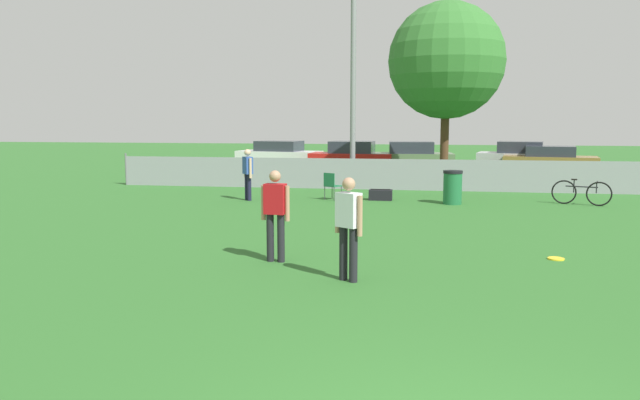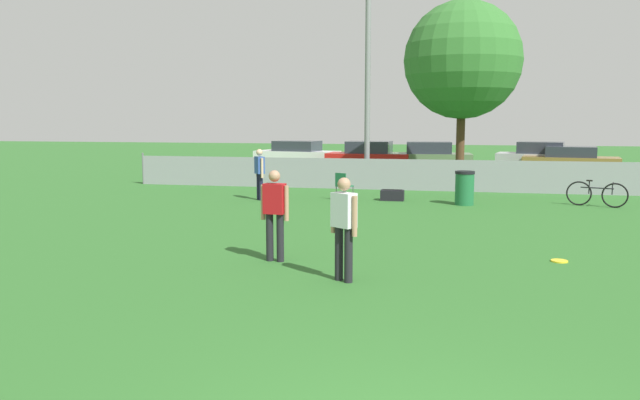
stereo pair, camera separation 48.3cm
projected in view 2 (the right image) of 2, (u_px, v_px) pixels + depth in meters
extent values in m
cube|color=gray|center=(452.00, 176.00, 21.65)|extent=(23.46, 0.03, 1.10)
cylinder|color=slate|center=(143.00, 169.00, 24.13)|extent=(0.07, 0.07, 1.21)
cylinder|color=gray|center=(368.00, 89.00, 22.69)|extent=(0.20, 0.20, 7.15)
cylinder|color=#4C331E|center=(460.00, 145.00, 23.62)|extent=(0.32, 0.32, 3.05)
sphere|color=#33702D|center=(463.00, 60.00, 23.21)|extent=(4.38, 4.38, 4.38)
cylinder|color=black|center=(339.00, 253.00, 9.63)|extent=(0.13, 0.13, 0.85)
cylinder|color=black|center=(348.00, 255.00, 9.49)|extent=(0.13, 0.13, 0.85)
cube|color=silver|center=(344.00, 210.00, 9.48)|extent=(0.43, 0.38, 0.53)
sphere|color=tan|center=(344.00, 184.00, 9.43)|extent=(0.20, 0.20, 0.20)
cylinder|color=tan|center=(333.00, 213.00, 9.64)|extent=(0.08, 0.08, 0.61)
cylinder|color=tan|center=(355.00, 216.00, 9.33)|extent=(0.08, 0.08, 0.61)
cylinder|color=black|center=(270.00, 237.00, 10.96)|extent=(0.13, 0.13, 0.85)
cylinder|color=black|center=(280.00, 238.00, 10.90)|extent=(0.13, 0.13, 0.85)
cube|color=#B21419|center=(275.00, 199.00, 10.84)|extent=(0.39, 0.26, 0.53)
sphere|color=tan|center=(274.00, 176.00, 10.79)|extent=(0.20, 0.20, 0.20)
cylinder|color=tan|center=(263.00, 202.00, 10.92)|extent=(0.08, 0.08, 0.61)
cylinder|color=tan|center=(286.00, 203.00, 10.78)|extent=(0.08, 0.08, 0.61)
cylinder|color=#191933|center=(261.00, 187.00, 19.25)|extent=(0.13, 0.13, 0.82)
cylinder|color=#191933|center=(259.00, 187.00, 19.42)|extent=(0.13, 0.13, 0.82)
cube|color=#2D4C9E|center=(260.00, 165.00, 19.25)|extent=(0.39, 0.41, 0.53)
sphere|color=#D8AD8C|center=(259.00, 152.00, 19.20)|extent=(0.20, 0.20, 0.20)
cylinder|color=#D8AD8C|center=(262.00, 168.00, 19.07)|extent=(0.08, 0.08, 0.61)
cylinder|color=#D8AD8C|center=(257.00, 167.00, 19.45)|extent=(0.08, 0.08, 0.61)
cylinder|color=yellow|center=(559.00, 261.00, 10.94)|extent=(0.29, 0.29, 0.03)
torus|color=yellow|center=(559.00, 261.00, 10.94)|extent=(0.29, 0.29, 0.03)
cylinder|color=#333338|center=(353.00, 193.00, 19.40)|extent=(0.02, 0.02, 0.42)
cylinder|color=#333338|center=(344.00, 192.00, 19.65)|extent=(0.02, 0.02, 0.42)
cylinder|color=#333338|center=(345.00, 194.00, 19.13)|extent=(0.02, 0.02, 0.42)
cylinder|color=#333338|center=(336.00, 193.00, 19.38)|extent=(0.02, 0.02, 0.42)
cube|color=#1E663F|center=(345.00, 186.00, 19.36)|extent=(0.57, 0.57, 0.03)
cube|color=#1E663F|center=(341.00, 180.00, 19.19)|extent=(0.37, 0.23, 0.40)
torus|color=black|center=(579.00, 193.00, 18.10)|extent=(0.68, 0.28, 0.71)
torus|color=black|center=(615.00, 195.00, 17.60)|extent=(0.68, 0.28, 0.71)
cylinder|color=black|center=(597.00, 188.00, 17.83)|extent=(0.84, 0.33, 0.04)
cylinder|color=black|center=(589.00, 188.00, 17.94)|extent=(0.03, 0.03, 0.37)
cylinder|color=black|center=(612.00, 189.00, 17.62)|extent=(0.03, 0.03, 0.33)
cube|color=black|center=(590.00, 181.00, 17.91)|extent=(0.17, 0.11, 0.04)
cylinder|color=black|center=(613.00, 183.00, 17.60)|extent=(0.17, 0.42, 0.03)
cylinder|color=#1E6638|center=(465.00, 189.00, 18.20)|extent=(0.54, 0.54, 0.91)
cylinder|color=black|center=(465.00, 172.00, 18.14)|extent=(0.57, 0.57, 0.08)
cube|color=black|center=(392.00, 195.00, 19.25)|extent=(0.71, 0.39, 0.32)
cube|color=black|center=(392.00, 190.00, 19.23)|extent=(0.61, 0.04, 0.02)
cylinder|color=black|center=(326.00, 162.00, 32.34)|extent=(0.68, 0.29, 0.65)
cylinder|color=black|center=(315.00, 163.00, 30.95)|extent=(0.68, 0.29, 0.65)
cylinder|color=black|center=(281.00, 160.00, 33.32)|extent=(0.68, 0.29, 0.65)
cylinder|color=black|center=(268.00, 162.00, 31.93)|extent=(0.68, 0.29, 0.65)
cube|color=white|center=(297.00, 158.00, 32.11)|extent=(4.46, 2.43, 0.69)
cube|color=#2D333D|center=(297.00, 146.00, 32.03)|extent=(2.43, 1.88, 0.52)
cylinder|color=black|center=(397.00, 165.00, 29.91)|extent=(0.62, 0.21, 0.61)
cylinder|color=black|center=(392.00, 168.00, 28.47)|extent=(0.62, 0.21, 0.61)
cylinder|color=black|center=(347.00, 164.00, 30.54)|extent=(0.62, 0.21, 0.61)
cylinder|color=black|center=(340.00, 167.00, 29.10)|extent=(0.62, 0.21, 0.61)
cube|color=red|center=(369.00, 161.00, 29.48)|extent=(3.99, 1.92, 0.74)
cube|color=#2D333D|center=(369.00, 147.00, 29.39)|extent=(2.10, 1.62, 0.56)
cylinder|color=black|center=(453.00, 165.00, 29.75)|extent=(0.68, 0.23, 0.66)
cylinder|color=black|center=(456.00, 168.00, 28.20)|extent=(0.68, 0.23, 0.66)
cylinder|color=black|center=(402.00, 165.00, 30.07)|extent=(0.68, 0.23, 0.66)
cylinder|color=black|center=(402.00, 167.00, 28.52)|extent=(0.68, 0.23, 0.66)
cube|color=#59724C|center=(428.00, 161.00, 29.10)|extent=(4.04, 2.11, 0.72)
cube|color=#2D333D|center=(429.00, 147.00, 29.02)|extent=(2.15, 1.74, 0.54)
cylinder|color=black|center=(568.00, 166.00, 29.73)|extent=(0.65, 0.30, 0.62)
cylinder|color=black|center=(567.00, 168.00, 28.30)|extent=(0.65, 0.30, 0.62)
cylinder|color=black|center=(515.00, 164.00, 30.69)|extent=(0.65, 0.30, 0.62)
cylinder|color=black|center=(511.00, 166.00, 29.25)|extent=(0.65, 0.30, 0.62)
cube|color=#B7B7BC|center=(540.00, 161.00, 29.46)|extent=(4.19, 2.51, 0.73)
cube|color=#2D333D|center=(541.00, 148.00, 29.38)|extent=(2.30, 1.94, 0.54)
cylinder|color=black|center=(600.00, 168.00, 28.04)|extent=(0.70, 0.29, 0.68)
cylinder|color=black|center=(602.00, 170.00, 26.58)|extent=(0.70, 0.29, 0.68)
cylinder|color=black|center=(541.00, 166.00, 28.95)|extent=(0.70, 0.29, 0.68)
cylinder|color=black|center=(539.00, 169.00, 27.49)|extent=(0.70, 0.29, 0.68)
cube|color=olive|center=(570.00, 164.00, 27.74)|extent=(4.28, 2.43, 0.62)
cube|color=#2D333D|center=(571.00, 152.00, 27.67)|extent=(2.33, 1.91, 0.46)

